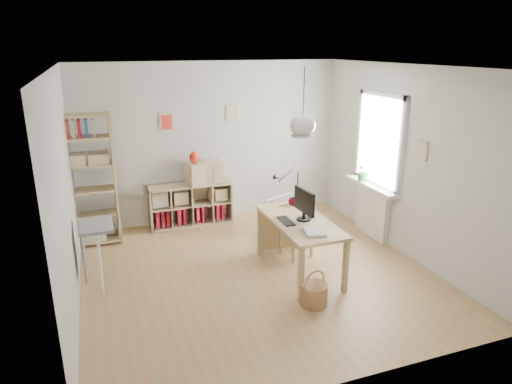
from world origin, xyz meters
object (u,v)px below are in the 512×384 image
object	(u,v)px
cube_shelf	(189,207)
storage_chest	(290,225)
desk	(300,227)
tall_bookshelf	(87,175)
monitor	(304,203)
drawer_chest	(205,172)
chair	(294,227)

from	to	relation	value
cube_shelf	storage_chest	world-z (taller)	cube_shelf
desk	storage_chest	distance (m)	1.26
tall_bookshelf	monitor	world-z (taller)	tall_bookshelf
drawer_chest	chair	bearing A→B (deg)	-76.43
chair	tall_bookshelf	bearing A→B (deg)	141.93
tall_bookshelf	monitor	bearing A→B (deg)	-36.59
desk	chair	world-z (taller)	chair
tall_bookshelf	drawer_chest	xyz separation A→B (m)	(1.85, 0.24, -0.19)
tall_bookshelf	monitor	size ratio (longest dim) A/B	4.18
tall_bookshelf	desk	bearing A→B (deg)	-37.01
tall_bookshelf	chair	size ratio (longest dim) A/B	2.61
cube_shelf	monitor	bearing A→B (deg)	-64.38
storage_chest	monitor	world-z (taller)	monitor
cube_shelf	tall_bookshelf	bearing A→B (deg)	-169.81
desk	drawer_chest	distance (m)	2.32
cube_shelf	tall_bookshelf	world-z (taller)	tall_bookshelf
chair	monitor	distance (m)	0.76
cube_shelf	drawer_chest	bearing A→B (deg)	-8.19
tall_bookshelf	storage_chest	size ratio (longest dim) A/B	2.30
cube_shelf	chair	world-z (taller)	chair
desk	cube_shelf	world-z (taller)	desk
storage_chest	monitor	size ratio (longest dim) A/B	1.81
desk	tall_bookshelf	size ratio (longest dim) A/B	0.75
cube_shelf	storage_chest	bearing A→B (deg)	-38.69
monitor	tall_bookshelf	bearing A→B (deg)	140.62
chair	storage_chest	bearing A→B (deg)	60.85
storage_chest	cube_shelf	bearing A→B (deg)	116.87
monitor	cube_shelf	bearing A→B (deg)	112.83
desk	drawer_chest	size ratio (longest dim) A/B	2.41
storage_chest	drawer_chest	distance (m)	1.69
storage_chest	drawer_chest	bearing A→B (deg)	111.40
desk	tall_bookshelf	xyz separation A→B (m)	(-2.59, 1.95, 0.43)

